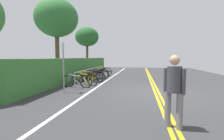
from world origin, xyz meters
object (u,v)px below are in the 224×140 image
pedestrian (174,87)px  tree_far_right (87,37)px  bicycle_6 (101,72)px  bicycle_5 (98,73)px  sign_post_near (63,62)px  bicycle_1 (85,79)px  bicycle_0 (77,81)px  bike_rack (92,72)px  bicycle_4 (96,75)px  bicycle_3 (93,76)px  tree_mid (57,18)px  bicycle_2 (89,77)px

pedestrian → tree_far_right: size_ratio=0.33×
bicycle_6 → pedestrian: pedestrian is taller
bicycle_5 → sign_post_near: 5.63m
bicycle_1 → bicycle_0: bearing=164.1°
bike_rack → bicycle_0: bike_rack is taller
bicycle_4 → tree_far_right: size_ratio=0.35×
sign_post_near → pedestrian: bearing=-127.9°
bicycle_1 → tree_far_right: bearing=17.2°
bicycle_6 → bicycle_5: bearing=178.1°
bike_rack → bicycle_5: (1.71, 0.05, -0.27)m
bicycle_6 → sign_post_near: size_ratio=0.76×
bicycle_5 → bicycle_1: bearing=-177.4°
bicycle_5 → bicycle_3: bearing=-175.8°
bicycle_0 → bicycle_3: size_ratio=0.99×
bicycle_4 → bicycle_5: (0.82, 0.08, 0.02)m
bicycle_3 → pedestrian: size_ratio=1.05×
bicycle_5 → tree_mid: tree_mid is taller
bicycle_2 → tree_far_right: (8.57, 2.86, 3.48)m
bicycle_6 → pedestrian: bearing=-157.8°
bike_rack → tree_mid: (0.91, 2.92, 3.76)m
bicycle_5 → tree_far_right: 7.54m
bike_rack → bicycle_3: bike_rack is taller
bicycle_2 → pedestrian: 7.37m
bicycle_3 → bicycle_4: bicycle_4 is taller
bicycle_1 → bicycle_3: size_ratio=0.94×
bicycle_4 → tree_mid: tree_mid is taller
tree_far_right → pedestrian: bearing=-155.5°
tree_mid → pedestrian: bearing=-139.3°
bicycle_4 → bicycle_3: bearing=-176.8°
sign_post_near → tree_far_right: (11.62, 2.64, 2.50)m
bicycle_5 → bicycle_6: size_ratio=1.06×
pedestrian → tree_mid: tree_mid is taller
bicycle_3 → tree_far_right: tree_far_right is taller
bicycle_1 → bicycle_4: size_ratio=0.92×
tree_far_right → bicycle_0: bearing=-165.0°
bicycle_6 → pedestrian: 10.36m
bicycle_0 → pedestrian: 6.08m
bicycle_1 → bicycle_3: 1.70m
bicycle_4 → pedestrian: 8.82m
bicycle_2 → tree_mid: (1.70, 2.93, 4.02)m
tree_far_right → bicycle_5: bearing=-155.3°
bicycle_2 → pedestrian: (-6.23, -3.88, 0.56)m
bicycle_5 → sign_post_near: (-5.54, 0.15, 0.98)m
bicycle_5 → sign_post_near: sign_post_near is taller
bicycle_1 → tree_mid: size_ratio=0.28×
bicycle_6 → tree_far_right: 6.89m
bicycle_1 → bicycle_3: bearing=0.9°
bicycle_0 → sign_post_near: size_ratio=0.76×
bicycle_5 → pedestrian: pedestrian is taller
tree_far_right → bicycle_2: bearing=-161.6°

